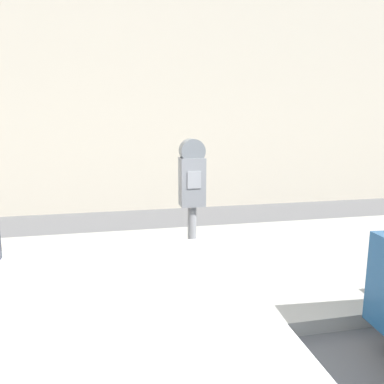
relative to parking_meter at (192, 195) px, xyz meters
name	(u,v)px	position (x,y,z in m)	size (l,w,h in m)	color
sidewalk	(129,273)	(-0.45, 1.13, -1.06)	(24.00, 2.80, 0.12)	#ADAAA3
building_facade	(116,47)	(-0.45, 4.41, 1.83)	(24.00, 0.30, 5.92)	beige
parking_meter	(192,195)	(0.00, 0.00, 0.00)	(0.18, 0.16, 1.42)	gray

